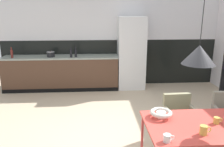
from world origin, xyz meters
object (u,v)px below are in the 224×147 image
fruit_bowl (161,113)px  bottle_spice_small (12,54)px  refrigerator_column (131,53)px  dining_table (221,127)px  mug_tall_blue (217,120)px  mug_wide_latte (204,130)px  bottle_wine_green (76,53)px  armchair_facing_counter (179,112)px  bottle_vinegar_dark (71,53)px  cooking_pot (51,54)px  pendant_lamp_over_table_near (199,55)px  mug_short_terracotta (167,138)px

fruit_bowl → bottle_spice_small: (-3.03, 3.22, 0.25)m
refrigerator_column → dining_table: refrigerator_column is taller
mug_tall_blue → mug_wide_latte: 0.37m
fruit_bowl → bottle_wine_green: (-1.39, 3.23, 0.24)m
mug_wide_latte → bottle_spice_small: (-3.39, 3.68, 0.25)m
armchair_facing_counter → mug_wide_latte: size_ratio=5.66×
bottle_vinegar_dark → bottle_spice_small: 1.52m
dining_table → fruit_bowl: 0.75m
mug_tall_blue → bottle_vinegar_dark: 4.05m
refrigerator_column → cooking_pot: (-2.17, -0.06, 0.01)m
refrigerator_column → armchair_facing_counter: (0.39, -2.73, -0.49)m
bottle_spice_small → bottle_wine_green: bearing=0.2°
mug_tall_blue → pendant_lamp_over_table_near: 0.89m
refrigerator_column → armchair_facing_counter: size_ratio=2.58×
mug_wide_latte → refrigerator_column: bearing=93.9°
bottle_spice_small → refrigerator_column: bearing=2.7°
bottle_vinegar_dark → bottle_wine_green: (0.12, 0.02, -0.00)m
refrigerator_column → bottle_wine_green: size_ratio=6.95×
fruit_bowl → mug_short_terracotta: bearing=-99.2°
dining_table → pendant_lamp_over_table_near: (-0.38, 0.01, 0.91)m
fruit_bowl → pendant_lamp_over_table_near: bearing=-32.7°
dining_table → cooking_pot: 4.50m
mug_tall_blue → mug_wide_latte: mug_wide_latte is taller
armchair_facing_counter → bottle_wine_green: (-1.89, 2.58, 0.54)m
bottle_spice_small → pendant_lamp_over_table_near: size_ratio=0.26×
armchair_facing_counter → bottle_spice_small: (-3.53, 2.58, 0.54)m
dining_table → bottle_spice_small: bottle_spice_small is taller
mug_short_terracotta → mug_tall_blue: mug_short_terracotta is taller
pendant_lamp_over_table_near → refrigerator_column: bearing=93.6°
fruit_bowl → bottle_spice_small: size_ratio=1.03×
mug_wide_latte → bottle_vinegar_dark: size_ratio=0.49×
dining_table → mug_tall_blue: (-0.06, 0.01, 0.08)m
bottle_spice_small → mug_tall_blue: bearing=-43.1°
dining_table → fruit_bowl: (-0.71, 0.23, 0.10)m
mug_short_terracotta → mug_tall_blue: (0.74, 0.36, -0.00)m
armchair_facing_counter → mug_wide_latte: mug_wide_latte is taller
mug_wide_latte → pendant_lamp_over_table_near: size_ratio=0.12×
mug_short_terracotta → dining_table: bearing=23.6°
mug_tall_blue → cooking_pot: bearing=127.5°
mug_short_terracotta → fruit_bowl: bearing=80.8°
armchair_facing_counter → dining_table: bearing=101.4°
armchair_facing_counter → fruit_bowl: bearing=50.2°
armchair_facing_counter → bottle_spice_small: size_ratio=2.70×
mug_short_terracotta → cooking_pot: bearing=116.8°
bottle_wine_green → pendant_lamp_over_table_near: pendant_lamp_over_table_near is taller
refrigerator_column → mug_short_terracotta: (-0.20, -3.95, -0.21)m
mug_wide_latte → cooking_pot: (-2.42, 3.77, 0.21)m
bottle_wine_green → bottle_spice_small: size_ratio=1.00×
mug_wide_latte → bottle_wine_green: (-1.75, 3.68, 0.25)m
refrigerator_column → mug_tall_blue: bearing=-81.5°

